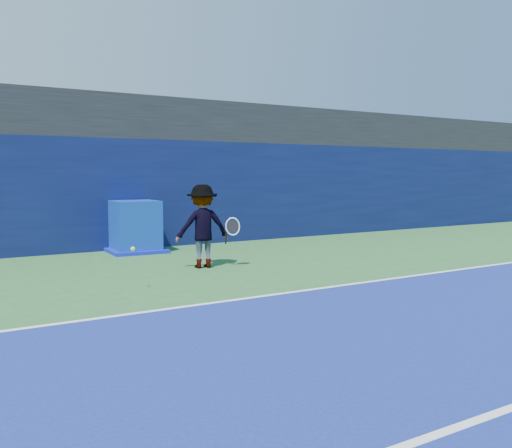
{
  "coord_description": "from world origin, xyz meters",
  "views": [
    {
      "loc": [
        -5.34,
        -4.89,
        2.04
      ],
      "look_at": [
        0.99,
        5.2,
        1.0
      ],
      "focal_mm": 40.0,
      "sensor_mm": 36.0,
      "label": 1
    }
  ],
  "objects": [
    {
      "name": "ground",
      "position": [
        0.0,
        0.0,
        0.0
      ],
      "size": [
        80.0,
        80.0,
        0.0
      ],
      "primitive_type": "plane",
      "color": "#2D642E",
      "rests_on": "ground"
    },
    {
      "name": "baseline",
      "position": [
        0.0,
        3.0,
        0.01
      ],
      "size": [
        24.0,
        0.1,
        0.01
      ],
      "primitive_type": "cube",
      "color": "white",
      "rests_on": "ground"
    },
    {
      "name": "stadium_band",
      "position": [
        0.0,
        11.5,
        3.6
      ],
      "size": [
        36.0,
        3.0,
        1.2
      ],
      "primitive_type": "cube",
      "color": "black",
      "rests_on": "back_wall_assembly"
    },
    {
      "name": "back_wall_assembly",
      "position": [
        -0.0,
        10.5,
        1.5
      ],
      "size": [
        36.0,
        1.03,
        3.0
      ],
      "color": "#0B123E",
      "rests_on": "ground"
    },
    {
      "name": "equipment_cart",
      "position": [
        -0.12,
        9.4,
        0.62
      ],
      "size": [
        1.48,
        1.48,
        1.35
      ],
      "color": "#0B309D",
      "rests_on": "ground"
    },
    {
      "name": "tennis_player",
      "position": [
        0.25,
        6.23,
        0.91
      ],
      "size": [
        1.4,
        0.9,
        1.82
      ],
      "color": "white",
      "rests_on": "ground"
    },
    {
      "name": "tennis_ball",
      "position": [
        -1.92,
        4.62,
        0.74
      ],
      "size": [
        0.08,
        0.08,
        0.08
      ],
      "color": "#DBEB1A",
      "rests_on": "ground"
    }
  ]
}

